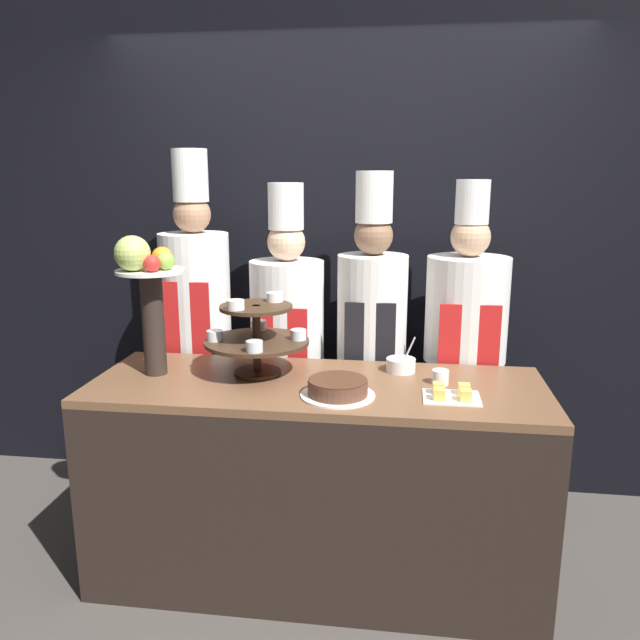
% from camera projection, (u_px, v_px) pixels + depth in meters
% --- Properties ---
extents(ground_plane, '(14.00, 14.00, 0.00)m').
position_uv_depth(ground_plane, '(305.00, 624.00, 2.52)').
color(ground_plane, '#47423D').
extents(wall_back, '(10.00, 0.06, 2.80)m').
position_uv_depth(wall_back, '(341.00, 243.00, 3.44)').
color(wall_back, black).
rests_on(wall_back, ground_plane).
extents(buffet_counter, '(1.92, 0.69, 0.91)m').
position_uv_depth(buffet_counter, '(317.00, 480.00, 2.75)').
color(buffet_counter, black).
rests_on(buffet_counter, ground_plane).
extents(tiered_stand, '(0.46, 0.46, 0.35)m').
position_uv_depth(tiered_stand, '(257.00, 334.00, 2.71)').
color(tiered_stand, '#3D2819').
rests_on(tiered_stand, buffet_counter).
extents(fruit_pedestal, '(0.29, 0.29, 0.62)m').
position_uv_depth(fruit_pedestal, '(147.00, 284.00, 2.66)').
color(fruit_pedestal, '#2D231E').
rests_on(fruit_pedestal, buffet_counter).
extents(cake_round, '(0.30, 0.30, 0.07)m').
position_uv_depth(cake_round, '(338.00, 388.00, 2.48)').
color(cake_round, white).
rests_on(cake_round, buffet_counter).
extents(cup_white, '(0.07, 0.07, 0.06)m').
position_uv_depth(cup_white, '(440.00, 377.00, 2.62)').
color(cup_white, white).
rests_on(cup_white, buffet_counter).
extents(cake_square_tray, '(0.22, 0.18, 0.05)m').
position_uv_depth(cake_square_tray, '(452.00, 394.00, 2.45)').
color(cake_square_tray, white).
rests_on(cake_square_tray, buffet_counter).
extents(serving_bowl_far, '(0.13, 0.13, 0.16)m').
position_uv_depth(serving_bowl_far, '(401.00, 365.00, 2.79)').
color(serving_bowl_far, white).
rests_on(serving_bowl_far, buffet_counter).
extents(chef_left, '(0.36, 0.36, 1.89)m').
position_uv_depth(chef_left, '(197.00, 318.00, 3.25)').
color(chef_left, '#28282D').
rests_on(chef_left, ground_plane).
extents(chef_center_left, '(0.38, 0.38, 1.73)m').
position_uv_depth(chef_center_left, '(287.00, 340.00, 3.21)').
color(chef_center_left, black).
rests_on(chef_center_left, ground_plane).
extents(chef_center_right, '(0.35, 0.35, 1.79)m').
position_uv_depth(chef_center_right, '(372.00, 335.00, 3.14)').
color(chef_center_right, black).
rests_on(chef_center_right, ground_plane).
extents(chef_right, '(0.40, 0.40, 1.75)m').
position_uv_depth(chef_right, '(465.00, 344.00, 3.09)').
color(chef_right, '#28282D').
rests_on(chef_right, ground_plane).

